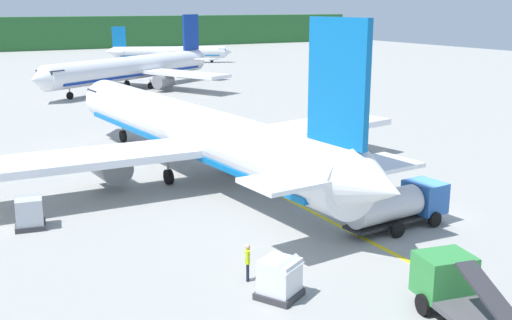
{
  "coord_description": "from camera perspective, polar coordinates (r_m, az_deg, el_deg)",
  "views": [
    {
      "loc": [
        -26.45,
        -26.05,
        12.49
      ],
      "look_at": [
        -6.79,
        10.06,
        2.18
      ],
      "focal_mm": 43.54,
      "sensor_mm": 36.0,
      "label": 1
    }
  ],
  "objects": [
    {
      "name": "service_truck_fuel",
      "position": [
        26.94,
        18.13,
        -11.51
      ],
      "size": [
        3.3,
        6.73,
        2.64
      ],
      "color": "#338C3F",
      "rests_on": "ground"
    },
    {
      "name": "airliner_far_taxiway",
      "position": [
        139.9,
        -8.04,
        9.75
      ],
      "size": [
        26.38,
        22.19,
        7.92
      ],
      "color": "silver",
      "rests_on": "ground"
    },
    {
      "name": "airliner_foreground",
      "position": [
        46.05,
        -5.74,
        2.6
      ],
      "size": [
        34.57,
        41.74,
        11.9
      ],
      "color": "white",
      "rests_on": "ground"
    },
    {
      "name": "crew_loader_left",
      "position": [
        41.32,
        2.36,
        -2.05
      ],
      "size": [
        0.49,
        0.47,
        1.74
      ],
      "color": "#191E33",
      "rests_on": "ground"
    },
    {
      "name": "crew_marshaller",
      "position": [
        29.03,
        -0.77,
        -9.11
      ],
      "size": [
        0.42,
        0.56,
        1.79
      ],
      "color": "#191E33",
      "rests_on": "ground"
    },
    {
      "name": "airliner_mid_apron",
      "position": [
        97.22,
        -11.14,
        8.28
      ],
      "size": [
        34.45,
        29.23,
        10.92
      ],
      "color": "white",
      "rests_on": "ground"
    },
    {
      "name": "service_truck_catering",
      "position": [
        36.46,
        12.91,
        -4.01
      ],
      "size": [
        6.74,
        2.8,
        2.4
      ],
      "color": "#2659A5",
      "rests_on": "ground"
    },
    {
      "name": "ground",
      "position": [
        79.64,
        -8.83,
        4.81
      ],
      "size": [
        240.0,
        320.0,
        0.2
      ],
      "primitive_type": "cube",
      "color": "#999993"
    },
    {
      "name": "distant_treeline",
      "position": [
        187.93,
        -20.83,
        10.78
      ],
      "size": [
        216.0,
        6.0,
        9.21
      ],
      "primitive_type": "cube",
      "color": "#28602D",
      "rests_on": "ground"
    },
    {
      "name": "cargo_container_mid",
      "position": [
        27.57,
        2.22,
        -10.82
      ],
      "size": [
        2.32,
        2.32,
        1.89
      ],
      "color": "#333338",
      "rests_on": "ground"
    },
    {
      "name": "cargo_container_near",
      "position": [
        37.95,
        -20.09,
        -4.6
      ],
      "size": [
        1.9,
        1.9,
        1.91
      ],
      "color": "#333338",
      "rests_on": "ground"
    },
    {
      "name": "apron_guide_line",
      "position": [
        44.3,
        0.33,
        -2.3
      ],
      "size": [
        0.3,
        60.0,
        0.01
      ],
      "primitive_type": "cube",
      "color": "yellow",
      "rests_on": "ground"
    }
  ]
}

